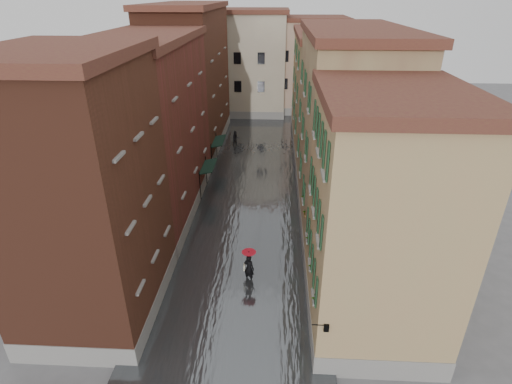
# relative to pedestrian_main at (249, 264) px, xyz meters

# --- Properties ---
(ground) EXTENTS (120.00, 120.00, 0.00)m
(ground) POSITION_rel_pedestrian_main_xyz_m (-0.67, -0.48, -1.19)
(ground) COLOR #5C5B5E
(ground) RESTS_ON ground
(floodwater) EXTENTS (10.00, 60.00, 0.20)m
(floodwater) POSITION_rel_pedestrian_main_xyz_m (-0.67, 12.52, -1.09)
(floodwater) COLOR #484B4F
(floodwater) RESTS_ON ground
(building_left_near) EXTENTS (6.00, 8.00, 13.00)m
(building_left_near) POSITION_rel_pedestrian_main_xyz_m (-7.67, -2.48, 5.31)
(building_left_near) COLOR brown
(building_left_near) RESTS_ON ground
(building_left_mid) EXTENTS (6.00, 14.00, 12.50)m
(building_left_mid) POSITION_rel_pedestrian_main_xyz_m (-7.67, 8.52, 5.06)
(building_left_mid) COLOR maroon
(building_left_mid) RESTS_ON ground
(building_left_far) EXTENTS (6.00, 16.00, 14.00)m
(building_left_far) POSITION_rel_pedestrian_main_xyz_m (-7.67, 23.52, 5.81)
(building_left_far) COLOR brown
(building_left_far) RESTS_ON ground
(building_right_near) EXTENTS (6.00, 8.00, 11.50)m
(building_right_near) POSITION_rel_pedestrian_main_xyz_m (6.33, -2.48, 4.56)
(building_right_near) COLOR tan
(building_right_near) RESTS_ON ground
(building_right_mid) EXTENTS (6.00, 14.00, 13.00)m
(building_right_mid) POSITION_rel_pedestrian_main_xyz_m (6.33, 8.52, 5.31)
(building_right_mid) COLOR tan
(building_right_mid) RESTS_ON ground
(building_right_far) EXTENTS (6.00, 16.00, 11.50)m
(building_right_far) POSITION_rel_pedestrian_main_xyz_m (6.33, 23.52, 4.56)
(building_right_far) COLOR tan
(building_right_far) RESTS_ON ground
(building_end_cream) EXTENTS (12.00, 9.00, 13.00)m
(building_end_cream) POSITION_rel_pedestrian_main_xyz_m (-3.67, 37.52, 5.31)
(building_end_cream) COLOR beige
(building_end_cream) RESTS_ON ground
(building_end_pink) EXTENTS (10.00, 9.00, 12.00)m
(building_end_pink) POSITION_rel_pedestrian_main_xyz_m (5.33, 39.52, 4.81)
(building_end_pink) COLOR tan
(building_end_pink) RESTS_ON ground
(awning_near) EXTENTS (1.09, 3.05, 2.80)m
(awning_near) POSITION_rel_pedestrian_main_xyz_m (-4.16, 11.29, 1.28)
(awning_near) COLOR black
(awning_near) RESTS_ON ground
(awning_far) EXTENTS (1.09, 3.34, 2.80)m
(awning_far) POSITION_rel_pedestrian_main_xyz_m (-4.16, 17.52, 1.29)
(awning_far) COLOR black
(awning_far) RESTS_ON ground
(wall_lantern) EXTENTS (0.71, 0.22, 0.35)m
(wall_lantern) POSITION_rel_pedestrian_main_xyz_m (3.66, -6.48, 1.82)
(wall_lantern) COLOR black
(wall_lantern) RESTS_ON ground
(window_planters) EXTENTS (0.59, 10.58, 0.84)m
(window_planters) POSITION_rel_pedestrian_main_xyz_m (3.45, -0.16, 2.32)
(window_planters) COLOR brown
(window_planters) RESTS_ON ground
(pedestrian_main) EXTENTS (0.85, 0.85, 2.06)m
(pedestrian_main) POSITION_rel_pedestrian_main_xyz_m (0.00, 0.00, 0.00)
(pedestrian_main) COLOR black
(pedestrian_main) RESTS_ON ground
(pedestrian_far) EXTENTS (1.02, 0.91, 1.73)m
(pedestrian_far) POSITION_rel_pedestrian_main_xyz_m (-3.05, 23.05, -0.32)
(pedestrian_far) COLOR black
(pedestrian_far) RESTS_ON ground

